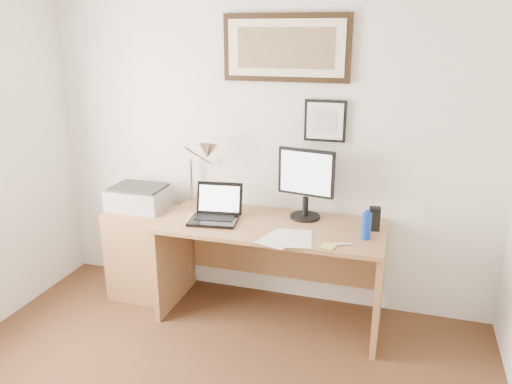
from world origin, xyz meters
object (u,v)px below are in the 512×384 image
at_px(water_bottle, 366,226).
at_px(desk, 274,250).
at_px(book, 187,219).
at_px(side_cabinet, 144,252).
at_px(laptop, 216,213).
at_px(lcd_monitor, 306,180).
at_px(printer, 139,197).

xyz_separation_m(water_bottle, desk, (-0.67, 0.16, -0.33)).
distance_m(book, desk, 0.68).
bearing_deg(desk, side_cabinet, -178.11).
relative_size(book, laptop, 0.64).
height_order(side_cabinet, water_bottle, water_bottle).
bearing_deg(lcd_monitor, desk, -154.13).
relative_size(laptop, printer, 0.84).
height_order(side_cabinet, printer, printer).
xyz_separation_m(side_cabinet, water_bottle, (1.74, -0.13, 0.48)).
height_order(laptop, lcd_monitor, lcd_monitor).
bearing_deg(side_cabinet, water_bottle, -4.12).
xyz_separation_m(desk, lcd_monitor, (0.20, 0.10, 0.53)).
xyz_separation_m(water_bottle, lcd_monitor, (-0.46, 0.26, 0.20)).
bearing_deg(printer, water_bottle, -5.31).
xyz_separation_m(desk, printer, (-1.10, 0.00, 0.30)).
xyz_separation_m(side_cabinet, lcd_monitor, (1.27, 0.13, 0.68)).
height_order(side_cabinet, desk, desk).
height_order(water_bottle, laptop, laptop).
bearing_deg(laptop, lcd_monitor, 19.97).
height_order(desk, lcd_monitor, lcd_monitor).
relative_size(book, desk, 0.15).
bearing_deg(desk, book, -163.40).
bearing_deg(book, printer, 159.12).
height_order(laptop, printer, laptop).
distance_m(side_cabinet, laptop, 0.80).
distance_m(book, printer, 0.53).
bearing_deg(lcd_monitor, book, -160.98).
height_order(side_cabinet, book, book).
relative_size(laptop, lcd_monitor, 0.71).
height_order(book, printer, printer).
distance_m(side_cabinet, desk, 1.08).
height_order(side_cabinet, lcd_monitor, lcd_monitor).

